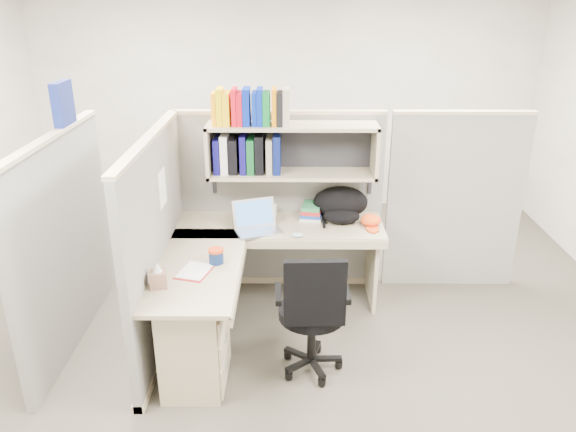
{
  "coord_description": "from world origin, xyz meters",
  "views": [
    {
      "loc": [
        0.1,
        -3.79,
        2.58
      ],
      "look_at": [
        0.07,
        0.25,
        0.94
      ],
      "focal_mm": 35.0,
      "sensor_mm": 36.0,
      "label": 1
    }
  ],
  "objects_px": {
    "desk": "(222,307)",
    "laptop": "(258,218)",
    "backpack": "(341,205)",
    "snack_canister": "(216,256)",
    "task_chair": "(312,332)"
  },
  "relations": [
    {
      "from": "desk",
      "to": "laptop",
      "type": "height_order",
      "value": "laptop"
    },
    {
      "from": "laptop",
      "to": "snack_canister",
      "type": "height_order",
      "value": "laptop"
    },
    {
      "from": "desk",
      "to": "laptop",
      "type": "relative_size",
      "value": 4.91
    },
    {
      "from": "laptop",
      "to": "backpack",
      "type": "distance_m",
      "value": 0.75
    },
    {
      "from": "laptop",
      "to": "snack_canister",
      "type": "relative_size",
      "value": 3.16
    },
    {
      "from": "laptop",
      "to": "task_chair",
      "type": "relative_size",
      "value": 0.36
    },
    {
      "from": "backpack",
      "to": "task_chair",
      "type": "distance_m",
      "value": 1.28
    },
    {
      "from": "backpack",
      "to": "snack_canister",
      "type": "bearing_deg",
      "value": -121.75
    },
    {
      "from": "desk",
      "to": "task_chair",
      "type": "relative_size",
      "value": 1.77
    },
    {
      "from": "snack_canister",
      "to": "laptop",
      "type": "bearing_deg",
      "value": 63.7
    },
    {
      "from": "backpack",
      "to": "task_chair",
      "type": "xyz_separation_m",
      "value": [
        -0.28,
        -1.13,
        -0.52
      ]
    },
    {
      "from": "desk",
      "to": "laptop",
      "type": "distance_m",
      "value": 0.84
    },
    {
      "from": "laptop",
      "to": "task_chair",
      "type": "xyz_separation_m",
      "value": [
        0.42,
        -0.86,
        -0.51
      ]
    },
    {
      "from": "backpack",
      "to": "snack_canister",
      "type": "relative_size",
      "value": 4.17
    },
    {
      "from": "backpack",
      "to": "laptop",
      "type": "bearing_deg",
      "value": -140.7
    }
  ]
}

